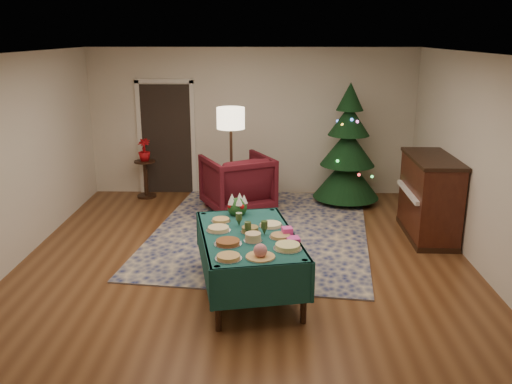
{
  "coord_description": "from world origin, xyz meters",
  "views": [
    {
      "loc": [
        0.29,
        -6.47,
        2.93
      ],
      "look_at": [
        0.14,
        0.43,
        0.91
      ],
      "focal_mm": 38.0,
      "sensor_mm": 36.0,
      "label": 1
    }
  ],
  "objects_px": {
    "floor_lamp": "(231,125)",
    "gift_box": "(287,231)",
    "christmas_tree": "(348,150)",
    "buffet_table": "(248,246)",
    "piano": "(429,198)",
    "side_table": "(146,179)",
    "armchair": "(237,180)",
    "potted_plant": "(144,155)"
  },
  "relations": [
    {
      "from": "gift_box",
      "to": "side_table",
      "type": "distance_m",
      "value": 4.57
    },
    {
      "from": "buffet_table",
      "to": "gift_box",
      "type": "distance_m",
      "value": 0.48
    },
    {
      "from": "side_table",
      "to": "christmas_tree",
      "type": "bearing_deg",
      "value": -3.91
    },
    {
      "from": "gift_box",
      "to": "side_table",
      "type": "height_order",
      "value": "gift_box"
    },
    {
      "from": "armchair",
      "to": "floor_lamp",
      "type": "distance_m",
      "value": 1.09
    },
    {
      "from": "piano",
      "to": "floor_lamp",
      "type": "bearing_deg",
      "value": 165.55
    },
    {
      "from": "side_table",
      "to": "piano",
      "type": "xyz_separation_m",
      "value": [
        4.64,
        -1.92,
        0.26
      ]
    },
    {
      "from": "armchair",
      "to": "piano",
      "type": "height_order",
      "value": "piano"
    },
    {
      "from": "floor_lamp",
      "to": "potted_plant",
      "type": "bearing_deg",
      "value": 145.33
    },
    {
      "from": "buffet_table",
      "to": "piano",
      "type": "bearing_deg",
      "value": 35.59
    },
    {
      "from": "buffet_table",
      "to": "piano",
      "type": "xyz_separation_m",
      "value": [
        2.61,
        1.87,
        0.02
      ]
    },
    {
      "from": "potted_plant",
      "to": "floor_lamp",
      "type": "bearing_deg",
      "value": -34.67
    },
    {
      "from": "floor_lamp",
      "to": "christmas_tree",
      "type": "xyz_separation_m",
      "value": [
        1.99,
        0.9,
        -0.58
      ]
    },
    {
      "from": "piano",
      "to": "potted_plant",
      "type": "bearing_deg",
      "value": 157.54
    },
    {
      "from": "floor_lamp",
      "to": "buffet_table",
      "type": "bearing_deg",
      "value": -82.07
    },
    {
      "from": "buffet_table",
      "to": "gift_box",
      "type": "height_order",
      "value": "gift_box"
    },
    {
      "from": "buffet_table",
      "to": "armchair",
      "type": "height_order",
      "value": "armchair"
    },
    {
      "from": "buffet_table",
      "to": "piano",
      "type": "relative_size",
      "value": 1.42
    },
    {
      "from": "potted_plant",
      "to": "christmas_tree",
      "type": "xyz_separation_m",
      "value": [
        3.66,
        -0.25,
        0.16
      ]
    },
    {
      "from": "buffet_table",
      "to": "potted_plant",
      "type": "height_order",
      "value": "potted_plant"
    },
    {
      "from": "gift_box",
      "to": "christmas_tree",
      "type": "bearing_deg",
      "value": 71.66
    },
    {
      "from": "buffet_table",
      "to": "side_table",
      "type": "distance_m",
      "value": 4.31
    },
    {
      "from": "gift_box",
      "to": "piano",
      "type": "bearing_deg",
      "value": 41.23
    },
    {
      "from": "armchair",
      "to": "christmas_tree",
      "type": "distance_m",
      "value": 2.03
    },
    {
      "from": "christmas_tree",
      "to": "armchair",
      "type": "bearing_deg",
      "value": -165.26
    },
    {
      "from": "armchair",
      "to": "piano",
      "type": "distance_m",
      "value": 3.13
    },
    {
      "from": "side_table",
      "to": "potted_plant",
      "type": "bearing_deg",
      "value": 0.0
    },
    {
      "from": "gift_box",
      "to": "armchair",
      "type": "xyz_separation_m",
      "value": [
        -0.74,
        3.06,
        -0.23
      ]
    },
    {
      "from": "armchair",
      "to": "side_table",
      "type": "bearing_deg",
      "value": -49.64
    },
    {
      "from": "side_table",
      "to": "piano",
      "type": "height_order",
      "value": "piano"
    },
    {
      "from": "potted_plant",
      "to": "piano",
      "type": "bearing_deg",
      "value": -22.46
    },
    {
      "from": "floor_lamp",
      "to": "christmas_tree",
      "type": "bearing_deg",
      "value": 24.36
    },
    {
      "from": "floor_lamp",
      "to": "christmas_tree",
      "type": "relative_size",
      "value": 0.85
    },
    {
      "from": "christmas_tree",
      "to": "piano",
      "type": "height_order",
      "value": "christmas_tree"
    },
    {
      "from": "side_table",
      "to": "christmas_tree",
      "type": "height_order",
      "value": "christmas_tree"
    },
    {
      "from": "gift_box",
      "to": "christmas_tree",
      "type": "relative_size",
      "value": 0.05
    },
    {
      "from": "christmas_tree",
      "to": "piano",
      "type": "bearing_deg",
      "value": -59.49
    },
    {
      "from": "christmas_tree",
      "to": "floor_lamp",
      "type": "bearing_deg",
      "value": -155.64
    },
    {
      "from": "floor_lamp",
      "to": "gift_box",
      "type": "bearing_deg",
      "value": -73.09
    },
    {
      "from": "gift_box",
      "to": "potted_plant",
      "type": "height_order",
      "value": "potted_plant"
    },
    {
      "from": "potted_plant",
      "to": "buffet_table",
      "type": "bearing_deg",
      "value": -61.77
    },
    {
      "from": "gift_box",
      "to": "side_table",
      "type": "bearing_deg",
      "value": 122.97
    }
  ]
}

